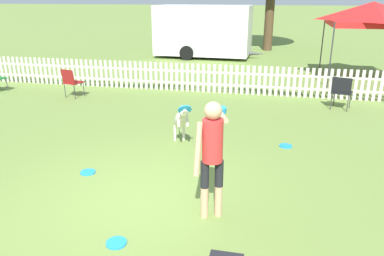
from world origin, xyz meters
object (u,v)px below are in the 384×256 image
(leaping_dog, at_px, (182,119))
(frisbee_midfield, at_px, (286,146))
(handler_person, at_px, (213,145))
(folding_chair_center, at_px, (342,90))
(frisbee_near_dog, at_px, (88,172))
(canopy_tent_main, at_px, (372,14))
(equipment_trailer, at_px, (204,30))
(frisbee_near_handler, at_px, (116,243))
(folding_chair_green_right, at_px, (71,81))

(leaping_dog, relative_size, frisbee_midfield, 4.20)
(handler_person, distance_m, folding_chair_center, 6.44)
(frisbee_midfield, bearing_deg, frisbee_near_dog, -149.83)
(canopy_tent_main, height_order, equipment_trailer, canopy_tent_main)
(handler_person, distance_m, canopy_tent_main, 10.72)
(frisbee_near_dog, relative_size, equipment_trailer, 0.05)
(leaping_dog, height_order, frisbee_midfield, leaping_dog)
(handler_person, xyz_separation_m, folding_chair_center, (2.57, 5.88, -0.51))
(folding_chair_center, bearing_deg, frisbee_midfield, 82.14)
(frisbee_near_handler, xyz_separation_m, canopy_tent_main, (4.99, 10.82, 2.34))
(handler_person, bearing_deg, frisbee_midfield, 46.11)
(frisbee_near_handler, distance_m, canopy_tent_main, 12.14)
(handler_person, xyz_separation_m, canopy_tent_main, (3.93, 9.89, 1.29))
(frisbee_near_dog, distance_m, folding_chair_center, 7.07)
(canopy_tent_main, bearing_deg, equipment_trailer, 147.28)
(frisbee_midfield, height_order, folding_chair_green_right, folding_chair_green_right)
(frisbee_near_dog, bearing_deg, folding_chair_green_right, 121.71)
(handler_person, xyz_separation_m, folding_chair_green_right, (-5.21, 5.47, -0.53))
(folding_chair_center, xyz_separation_m, canopy_tent_main, (1.36, 4.01, 1.80))
(frisbee_near_handler, distance_m, folding_chair_green_right, 7.65)
(frisbee_near_dog, xyz_separation_m, canopy_tent_main, (6.28, 9.06, 2.34))
(canopy_tent_main, relative_size, equipment_trailer, 0.52)
(frisbee_near_dog, bearing_deg, canopy_tent_main, 55.29)
(folding_chair_green_right, bearing_deg, canopy_tent_main, -138.86)
(frisbee_near_dog, distance_m, folding_chair_green_right, 5.48)
(frisbee_near_handler, bearing_deg, equipment_trailer, 96.57)
(frisbee_midfield, bearing_deg, equipment_trailer, 108.85)
(leaping_dog, xyz_separation_m, folding_chair_green_right, (-4.19, 3.07, -0.06))
(leaping_dog, relative_size, frisbee_near_handler, 4.20)
(handler_person, bearing_deg, canopy_tent_main, 45.50)
(handler_person, xyz_separation_m, equipment_trailer, (-2.80, 14.21, 0.26))
(handler_person, bearing_deg, equipment_trailer, 78.32)
(folding_chair_center, bearing_deg, frisbee_near_dog, 63.77)
(handler_person, bearing_deg, frisbee_near_handler, -161.32)
(handler_person, relative_size, folding_chair_green_right, 1.90)
(handler_person, relative_size, frisbee_near_handler, 6.43)
(folding_chair_green_right, height_order, equipment_trailer, equipment_trailer)
(folding_chair_green_right, xyz_separation_m, equipment_trailer, (2.41, 8.75, 0.79))
(folding_chair_green_right, height_order, canopy_tent_main, canopy_tent_main)
(leaping_dog, relative_size, canopy_tent_main, 0.39)
(frisbee_near_handler, height_order, frisbee_midfield, same)
(folding_chair_center, relative_size, canopy_tent_main, 0.33)
(folding_chair_center, height_order, folding_chair_green_right, folding_chair_center)
(handler_person, bearing_deg, leaping_dog, 90.28)
(frisbee_near_dog, bearing_deg, handler_person, -19.46)
(frisbee_midfield, distance_m, equipment_trailer, 12.10)
(frisbee_midfield, distance_m, canopy_tent_main, 7.96)
(leaping_dog, height_order, equipment_trailer, equipment_trailer)
(leaping_dog, bearing_deg, folding_chair_center, -158.70)
(folding_chair_green_right, bearing_deg, handler_person, 148.96)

